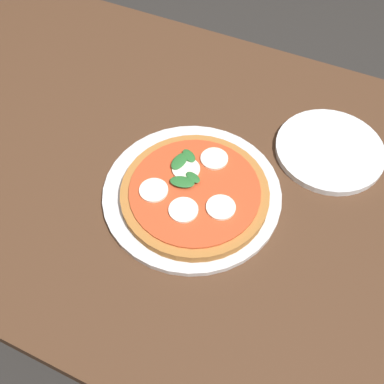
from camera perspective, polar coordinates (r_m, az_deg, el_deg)
ground_plane at (r=1.58m, az=-1.79°, el=-13.69°), size 6.00×6.00×0.00m
dining_table at (r=1.00m, az=-2.74°, el=0.08°), size 1.42×0.86×0.75m
serving_tray at (r=0.86m, az=0.00°, el=-0.15°), size 0.34×0.34×0.01m
pizza at (r=0.84m, az=0.32°, el=-0.05°), size 0.28×0.28×0.03m
plate_white at (r=0.97m, az=16.81°, el=5.03°), size 0.22×0.22×0.01m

